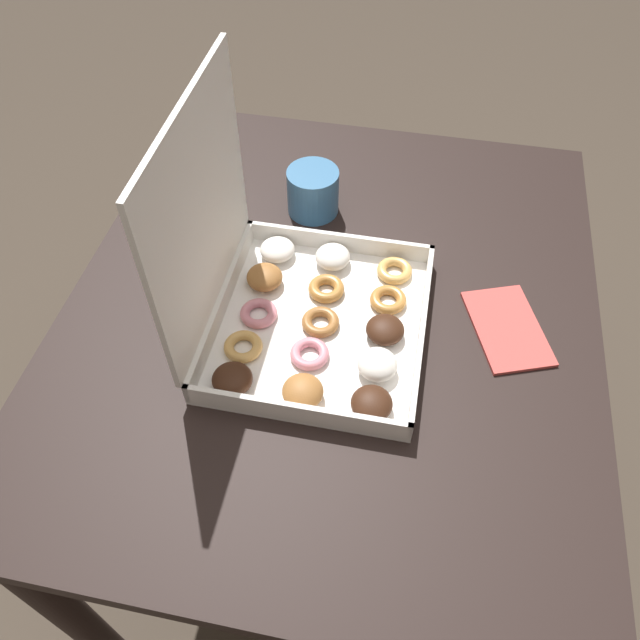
{
  "coord_description": "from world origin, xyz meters",
  "views": [
    {
      "loc": [
        -0.65,
        -0.11,
        1.54
      ],
      "look_at": [
        -0.05,
        0.01,
        0.8
      ],
      "focal_mm": 35.0,
      "sensor_mm": 36.0,
      "label": 1
    }
  ],
  "objects": [
    {
      "name": "donut_box",
      "position": [
        -0.06,
        0.06,
        0.85
      ],
      "size": [
        0.35,
        0.33,
        0.37
      ],
      "color": "white",
      "rests_on": "dining_table"
    },
    {
      "name": "dining_table",
      "position": [
        0.0,
        0.0,
        0.66
      ],
      "size": [
        0.99,
        0.85,
        0.78
      ],
      "color": "black",
      "rests_on": "ground_plane"
    },
    {
      "name": "paper_napkin",
      "position": [
        -0.0,
        -0.28,
        0.78
      ],
      "size": [
        0.19,
        0.15,
        0.01
      ],
      "color": "#CC4C47",
      "rests_on": "dining_table"
    },
    {
      "name": "coffee_mug",
      "position": [
        0.22,
        0.08,
        0.82
      ],
      "size": [
        0.09,
        0.09,
        0.08
      ],
      "color": "teal",
      "rests_on": "dining_table"
    },
    {
      "name": "ground_plane",
      "position": [
        0.0,
        0.0,
        0.0
      ],
      "size": [
        8.0,
        8.0,
        0.0
      ],
      "primitive_type": "plane",
      "color": "#42382D"
    }
  ]
}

